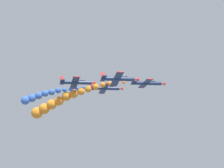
% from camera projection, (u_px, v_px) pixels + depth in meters
% --- Properties ---
extents(airplane_lead, '(9.49, 10.35, 2.81)m').
position_uv_depth(airplane_lead, '(147.00, 83.00, 110.26)').
color(airplane_lead, navy).
extents(smoke_trail_lead, '(8.38, 26.96, 11.12)m').
position_uv_depth(smoke_trail_lead, '(58.00, 102.00, 107.99)').
color(smoke_trail_lead, orange).
extents(airplane_left_inner, '(9.36, 10.35, 3.16)m').
position_uv_depth(airplane_left_inner, '(106.00, 88.00, 116.98)').
color(airplane_left_inner, navy).
extents(smoke_trail_left_inner, '(2.82, 19.36, 6.03)m').
position_uv_depth(smoke_trail_left_inner, '(41.00, 95.00, 112.38)').
color(smoke_trail_left_inner, blue).
extents(airplane_right_inner, '(9.27, 10.35, 3.34)m').
position_uv_depth(airplane_right_inner, '(119.00, 79.00, 99.25)').
color(airplane_right_inner, navy).
extents(airplane_left_outer, '(9.33, 10.35, 3.22)m').
position_uv_depth(airplane_left_outer, '(77.00, 82.00, 107.06)').
color(airplane_left_outer, navy).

